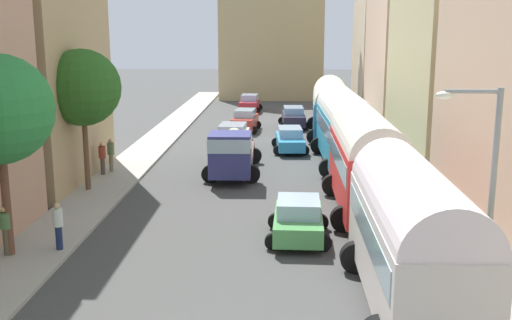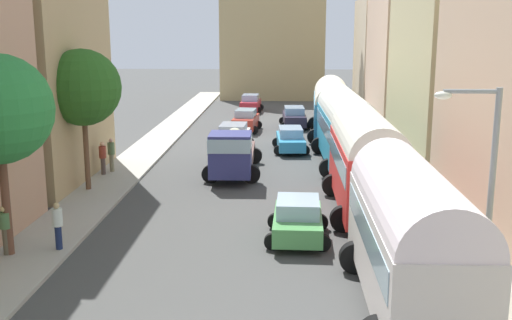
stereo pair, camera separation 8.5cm
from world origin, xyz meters
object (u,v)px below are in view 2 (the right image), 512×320
(parked_bus_1, at_px, (366,158))
(parked_bus_2, at_px, (345,124))
(car_0, at_px, (233,137))
(car_4, at_px, (290,139))
(pedestrian_2, at_px, (5,228))
(parked_bus_0, at_px, (410,231))
(car_1, at_px, (246,120))
(car_3, at_px, (298,219))
(pedestrian_4, at_px, (111,154))
(streetlamp_near, at_px, (483,184))
(pedestrian_0, at_px, (103,157))
(parked_bus_3, at_px, (332,106))
(pedestrian_3, at_px, (58,224))
(cargo_truck_0, at_px, (233,152))
(car_2, at_px, (251,103))
(car_5, at_px, (294,117))

(parked_bus_1, distance_m, parked_bus_2, 9.00)
(parked_bus_2, height_order, car_0, parked_bus_2)
(parked_bus_2, relative_size, car_4, 2.30)
(parked_bus_1, distance_m, pedestrian_2, 13.89)
(parked_bus_0, relative_size, car_1, 1.97)
(parked_bus_0, height_order, car_3, parked_bus_0)
(pedestrian_4, xyz_separation_m, streetlamp_near, (14.04, -15.70, 2.58))
(pedestrian_0, bearing_deg, parked_bus_1, -24.05)
(parked_bus_1, xyz_separation_m, parked_bus_3, (-0.00, 18.00, -0.15))
(car_4, bearing_deg, parked_bus_0, -82.34)
(pedestrian_4, distance_m, streetlamp_near, 21.22)
(parked_bus_3, height_order, pedestrian_3, parked_bus_3)
(pedestrian_0, height_order, streetlamp_near, streetlamp_near)
(parked_bus_3, xyz_separation_m, pedestrian_4, (-12.37, -11.71, -1.10))
(car_3, bearing_deg, parked_bus_0, -62.88)
(car_3, bearing_deg, streetlamp_near, -52.85)
(pedestrian_0, height_order, pedestrian_4, pedestrian_4)
(parked_bus_1, relative_size, car_3, 2.17)
(parked_bus_3, relative_size, pedestrian_2, 5.08)
(parked_bus_2, relative_size, streetlamp_near, 1.62)
(parked_bus_1, bearing_deg, pedestrian_2, -155.39)
(parked_bus_3, xyz_separation_m, pedestrian_0, (-12.64, -12.36, -1.13))
(parked_bus_0, xyz_separation_m, cargo_truck_0, (-5.98, 15.00, -0.96))
(car_2, distance_m, car_5, 9.33)
(cargo_truck_0, height_order, car_1, cargo_truck_0)
(car_0, relative_size, car_4, 1.03)
(parked_bus_2, relative_size, car_0, 2.24)
(parked_bus_1, bearing_deg, car_4, 102.89)
(parked_bus_0, height_order, parked_bus_3, parked_bus_0)
(car_5, bearing_deg, car_1, -150.53)
(car_3, height_order, pedestrian_2, pedestrian_2)
(parked_bus_1, relative_size, parked_bus_3, 0.87)
(parked_bus_3, xyz_separation_m, cargo_truck_0, (-5.98, -12.00, -0.89))
(parked_bus_3, relative_size, pedestrian_0, 5.04)
(car_1, height_order, car_5, car_1)
(pedestrian_4, bearing_deg, parked_bus_3, 43.42)
(pedestrian_0, bearing_deg, parked_bus_0, -49.20)
(parked_bus_2, relative_size, pedestrian_3, 5.56)
(car_5, bearing_deg, pedestrian_4, -121.76)
(car_3, height_order, pedestrian_4, pedestrian_4)
(car_5, distance_m, pedestrian_2, 29.65)
(car_0, bearing_deg, pedestrian_2, -107.97)
(pedestrian_0, relative_size, pedestrian_4, 0.97)
(car_1, bearing_deg, parked_bus_1, -72.96)
(cargo_truck_0, xyz_separation_m, car_3, (3.13, -9.44, -0.54))
(car_3, height_order, car_5, car_5)
(cargo_truck_0, height_order, car_3, cargo_truck_0)
(parked_bus_0, distance_m, car_5, 31.28)
(parked_bus_2, distance_m, pedestrian_4, 12.72)
(car_1, distance_m, car_2, 10.56)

